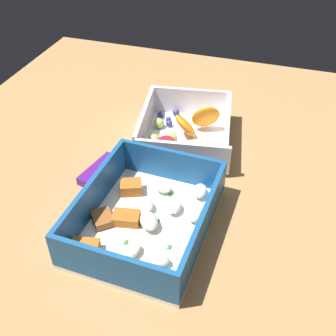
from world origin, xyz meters
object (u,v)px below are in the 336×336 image
object	(u,v)px
pasta_container	(146,217)
candy_bar	(99,170)
paper_cup_liner	(199,99)
fruit_bowl	(184,133)

from	to	relation	value
pasta_container	candy_bar	size ratio (longest dim) A/B	2.75
pasta_container	candy_bar	world-z (taller)	pasta_container
pasta_container	candy_bar	bearing A→B (deg)	54.70
paper_cup_liner	candy_bar	bearing A→B (deg)	159.84
pasta_container	paper_cup_liner	size ratio (longest dim) A/B	4.57
fruit_bowl	paper_cup_liner	xyz separation A→B (cm)	(12.43, 0.71, -1.08)
pasta_container	paper_cup_liner	bearing A→B (deg)	4.52
fruit_bowl	candy_bar	xyz separation A→B (cm)	(-10.80, 9.24, -1.24)
pasta_container	fruit_bowl	distance (cm)	18.29
candy_bar	paper_cup_liner	distance (cm)	24.75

